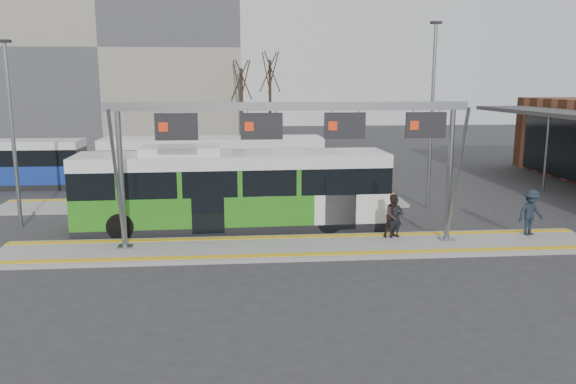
# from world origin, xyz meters

# --- Properties ---
(ground) EXTENTS (120.00, 120.00, 0.00)m
(ground) POSITION_xyz_m (0.00, 0.00, 0.00)
(ground) COLOR #2D2D30
(ground) RESTS_ON ground
(platform_main) EXTENTS (22.00, 3.00, 0.15)m
(platform_main) POSITION_xyz_m (0.00, 0.00, 0.07)
(platform_main) COLOR gray
(platform_main) RESTS_ON ground
(platform_second) EXTENTS (20.00, 3.00, 0.15)m
(platform_second) POSITION_xyz_m (-4.00, 8.00, 0.07)
(platform_second) COLOR gray
(platform_second) RESTS_ON ground
(tactile_main) EXTENTS (22.00, 2.65, 0.02)m
(tactile_main) POSITION_xyz_m (0.00, 0.00, 0.16)
(tactile_main) COLOR yellow
(tactile_main) RESTS_ON platform_main
(tactile_second) EXTENTS (20.00, 0.35, 0.02)m
(tactile_second) POSITION_xyz_m (-4.00, 9.15, 0.16)
(tactile_second) COLOR yellow
(tactile_second) RESTS_ON platform_second
(gantry) EXTENTS (13.00, 1.68, 5.20)m
(gantry) POSITION_xyz_m (-0.35, 0.25, 4.30)
(gantry) COLOR slate
(gantry) RESTS_ON platform_main
(apartment_block) EXTENTS (24.50, 12.50, 18.40)m
(apartment_block) POSITION_xyz_m (-14.00, 36.00, 9.21)
(apartment_block) COLOR gray
(apartment_block) RESTS_ON ground
(hero_bus) EXTENTS (12.81, 3.08, 3.50)m
(hero_bus) POSITION_xyz_m (-2.59, 3.28, 1.60)
(hero_bus) COLOR black
(hero_bus) RESTS_ON ground
(bg_bus_green) EXTENTS (12.19, 2.76, 3.04)m
(bg_bus_green) POSITION_xyz_m (-3.75, 11.64, 1.50)
(bg_bus_green) COLOR black
(bg_bus_green) RESTS_ON ground
(passenger_a) EXTENTS (0.65, 0.51, 1.57)m
(passenger_a) POSITION_xyz_m (3.63, 0.79, 0.93)
(passenger_a) COLOR black
(passenger_a) RESTS_ON platform_main
(passenger_b) EXTENTS (0.96, 0.83, 1.69)m
(passenger_b) POSITION_xyz_m (3.59, 0.80, 0.99)
(passenger_b) COLOR black
(passenger_b) RESTS_ON platform_main
(passenger_c) EXTENTS (1.30, 0.96, 1.79)m
(passenger_c) POSITION_xyz_m (8.99, 0.65, 1.05)
(passenger_c) COLOR #1A242F
(passenger_c) RESTS_ON platform_main
(tree_left) EXTENTS (1.40, 1.40, 8.20)m
(tree_left) POSITION_xyz_m (-2.00, 28.86, 6.22)
(tree_left) COLOR #382B21
(tree_left) RESTS_ON ground
(tree_mid) EXTENTS (1.40, 1.40, 9.21)m
(tree_mid) POSITION_xyz_m (0.73, 33.89, 6.98)
(tree_mid) COLOR #382B21
(tree_mid) RESTS_ON ground
(tree_far) EXTENTS (1.40, 1.40, 7.86)m
(tree_far) POSITION_xyz_m (-20.26, 31.20, 5.96)
(tree_far) COLOR #382B21
(tree_far) RESTS_ON ground
(lamp_west) EXTENTS (0.50, 0.25, 7.72)m
(lamp_west) POSITION_xyz_m (-11.60, 4.30, 4.10)
(lamp_west) COLOR slate
(lamp_west) RESTS_ON ground
(lamp_east) EXTENTS (0.50, 0.25, 8.81)m
(lamp_east) POSITION_xyz_m (6.85, 6.41, 4.65)
(lamp_east) COLOR slate
(lamp_east) RESTS_ON ground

